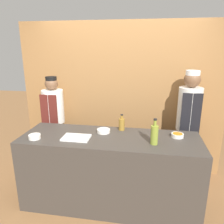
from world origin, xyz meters
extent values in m
plane|color=olive|center=(0.00, 0.00, 0.00)|extent=(14.00, 14.00, 0.00)
cube|color=olive|center=(0.00, 1.03, 1.20)|extent=(3.26, 0.18, 2.40)
cube|color=#3D3833|center=(0.00, 0.00, 0.47)|extent=(2.22, 0.74, 0.94)
cylinder|color=white|center=(-0.89, -0.20, 0.97)|extent=(0.14, 0.14, 0.05)
cylinder|color=yellow|center=(-0.89, -0.20, 0.99)|extent=(0.12, 0.12, 0.02)
cylinder|color=white|center=(0.82, 0.13, 0.97)|extent=(0.15, 0.15, 0.05)
cylinder|color=orange|center=(0.82, 0.13, 0.98)|extent=(0.12, 0.12, 0.01)
cylinder|color=white|center=(-0.11, 0.14, 0.96)|extent=(0.17, 0.17, 0.04)
cylinder|color=#703384|center=(-0.11, 0.14, 0.98)|extent=(0.14, 0.14, 0.01)
cube|color=white|center=(-0.40, -0.11, 0.95)|extent=(0.33, 0.23, 0.02)
cylinder|color=olive|center=(0.53, -0.12, 1.05)|extent=(0.09, 0.09, 0.22)
cylinder|color=olive|center=(0.53, -0.12, 1.20)|extent=(0.03, 0.03, 0.07)
cylinder|color=black|center=(0.53, -0.12, 1.24)|extent=(0.04, 0.04, 0.02)
cylinder|color=olive|center=(0.11, 0.26, 1.02)|extent=(0.08, 0.08, 0.16)
cylinder|color=olive|center=(0.11, 0.26, 1.13)|extent=(0.03, 0.03, 0.05)
cylinder|color=black|center=(0.11, 0.26, 1.16)|extent=(0.03, 0.03, 0.01)
cylinder|color=#28282D|center=(-1.03, 0.67, 0.43)|extent=(0.24, 0.24, 0.85)
cylinder|color=white|center=(-1.03, 0.67, 1.11)|extent=(0.33, 0.33, 0.52)
cube|color=#561E19|center=(-1.03, 0.51, 1.09)|extent=(0.26, 0.02, 0.48)
sphere|color=brown|center=(-1.03, 0.67, 1.47)|extent=(0.20, 0.20, 0.20)
cylinder|color=black|center=(-1.03, 0.67, 1.55)|extent=(0.17, 0.17, 0.07)
cylinder|color=#28282D|center=(1.03, 0.67, 0.43)|extent=(0.24, 0.24, 0.86)
cylinder|color=silver|center=(1.03, 0.67, 1.17)|extent=(0.33, 0.33, 0.61)
cube|color=black|center=(1.03, 0.52, 1.14)|extent=(0.26, 0.02, 0.57)
sphere|color=brown|center=(1.03, 0.67, 1.59)|extent=(0.22, 0.22, 0.22)
cylinder|color=white|center=(1.03, 0.67, 1.67)|extent=(0.19, 0.19, 0.08)
camera|label=1|loc=(0.43, -2.46, 2.01)|focal=35.00mm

